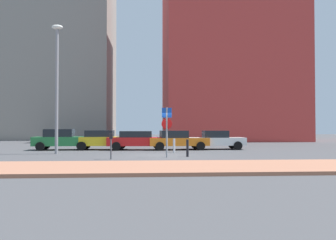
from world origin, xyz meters
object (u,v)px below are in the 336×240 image
Objects in this scene: parked_car_green at (62,139)px; traffic_bollard_near at (174,146)px; parked_car_red at (138,140)px; traffic_bollard_mid at (187,148)px; parked_car_white at (216,140)px; street_lamp at (57,79)px; parked_car_yellow at (102,140)px; parked_car_orange at (177,140)px; parking_sign_post at (167,126)px; parking_meter at (111,143)px.

parked_car_green is 8.83m from traffic_bollard_near.
parked_car_red is 6.79m from traffic_bollard_mid.
street_lamp is (-11.08, -3.76, 4.05)m from parked_car_white.
parked_car_yellow is at bearing 179.24° from parked_car_white.
traffic_bollard_near is (8.18, -3.33, -0.33)m from parked_car_green.
parked_car_orange is 6.63m from parking_sign_post.
parked_car_orange is (2.99, 0.00, -0.01)m from parked_car_red.
parking_meter is at bearing -79.00° from parked_car_yellow.
parked_car_white is 8.02m from parking_sign_post.
parked_car_orange is at bearing -4.18° from parked_car_yellow.
parked_car_yellow reaches higher than parking_meter.
parked_car_orange is 1.05× the size of parked_car_white.
parking_meter is (1.50, -7.73, 0.12)m from parked_car_yellow.
parked_car_orange is 0.55× the size of street_lamp.
parked_car_green is at bearing 179.65° from parked_car_white.
traffic_bollard_mid is (0.04, -6.07, -0.25)m from parked_car_orange.
parked_car_green is 0.52× the size of street_lamp.
parked_car_green reaches higher than parking_meter.
parking_sign_post is at bearing -162.73° from traffic_bollard_mid.
parking_sign_post reaches higher than parked_car_orange.
parked_car_white is at bearing 42.89° from traffic_bollard_near.
parked_car_white is at bearing 2.88° from parked_car_red.
parked_car_orange is 3.01m from traffic_bollard_near.
parking_meter is 5.74m from traffic_bollard_near.
parked_car_orange is at bearing 79.69° from parking_sign_post.
parked_car_white reaches higher than traffic_bollard_mid.
parked_car_yellow is at bearing 101.00° from parking_meter.
traffic_bollard_mid is (1.21, 0.38, -1.28)m from parking_sign_post.
parked_car_red is at bearing -8.79° from parked_car_yellow.
parked_car_yellow is at bearing 0.88° from parked_car_green.
traffic_bollard_near is (5.22, -3.37, -0.30)m from parked_car_yellow.
parked_car_yellow is 2.74m from parked_car_red.
parked_car_green is at bearing 137.65° from parking_sign_post.
parking_meter is (-4.19, -7.31, 0.14)m from parked_car_orange.
parking_meter is (-3.02, -0.86, -0.89)m from parking_sign_post.
parked_car_white is (8.72, -0.12, -0.03)m from parked_car_yellow.
parked_car_yellow is at bearing 171.21° from parked_car_red.
parked_car_green is at bearing 157.86° from traffic_bollard_near.
traffic_bollard_near is (0.70, 3.49, -1.31)m from parking_sign_post.
parked_car_white is 10.49m from parking_meter.
parked_car_orange is 4.58× the size of traffic_bollard_mid.
traffic_bollard_near is at bearing -137.11° from parked_car_white.
parked_car_white is at bearing 64.87° from traffic_bollard_mid.
parked_car_orange is at bearing -2.45° from parked_car_green.
parking_sign_post reaches higher than parked_car_red.
parked_car_red is 4.57× the size of traffic_bollard_mid.
parking_meter is at bearing -119.83° from parked_car_orange.
parking_meter is at bearing -99.38° from parked_car_red.
parked_car_orange reaches higher than parked_car_white.
parking_sign_post is at bearing 15.97° from parking_meter.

